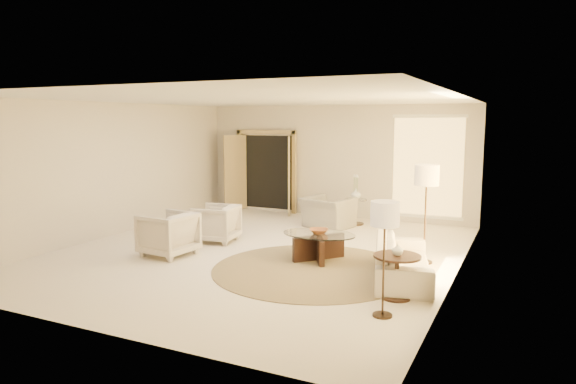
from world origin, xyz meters
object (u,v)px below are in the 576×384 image
at_px(end_table, 397,269).
at_px(bowl, 319,231).
at_px(side_table, 356,209).
at_px(floor_lamp_far, 385,219).
at_px(accent_chair, 328,207).
at_px(floor_lamp_near, 427,180).
at_px(coffee_table, 319,243).
at_px(armchair_left, 216,222).
at_px(end_vase, 398,250).
at_px(side_vase, 356,194).
at_px(sofa, 403,259).
at_px(armchair_right, 168,232).

relative_size(end_table, bowl, 1.95).
relative_size(side_table, floor_lamp_far, 0.41).
xyz_separation_m(accent_chair, floor_lamp_near, (2.56, -2.07, 0.98)).
bearing_deg(bowl, floor_lamp_near, 19.95).
distance_m(accent_chair, end_table, 4.78).
height_order(coffee_table, side_table, side_table).
bearing_deg(armchair_left, accent_chair, 137.15).
height_order(end_table, floor_lamp_far, floor_lamp_far).
xyz_separation_m(armchair_left, floor_lamp_near, (4.09, 0.21, 1.03)).
height_order(end_vase, side_vase, side_vase).
relative_size(sofa, side_vase, 8.36).
bearing_deg(coffee_table, end_table, -38.55).
bearing_deg(side_vase, accent_chair, -130.02).
bearing_deg(end_table, sofa, 98.18).
bearing_deg(floor_lamp_near, floor_lamp_far, -90.00).
relative_size(armchair_left, end_vase, 5.06).
relative_size(sofa, side_table, 3.43).
distance_m(armchair_left, coffee_table, 2.43).
bearing_deg(accent_chair, side_vase, -115.35).
bearing_deg(side_vase, end_table, -65.66).
bearing_deg(bowl, side_table, 96.80).
height_order(coffee_table, floor_lamp_far, floor_lamp_far).
bearing_deg(armchair_left, sofa, 69.30).
relative_size(floor_lamp_far, side_vase, 5.87).
relative_size(sofa, armchair_left, 2.52).
relative_size(armchair_left, side_vase, 3.31).
relative_size(coffee_table, side_table, 2.38).
height_order(armchair_left, side_table, armchair_left).
height_order(armchair_right, end_vase, armchair_right).
relative_size(bowl, side_vase, 1.34).
bearing_deg(end_vase, accent_chair, 122.39).
xyz_separation_m(armchair_right, floor_lamp_near, (4.28, 1.48, 1.00)).
bearing_deg(bowl, armchair_left, 170.44).
bearing_deg(floor_lamp_far, floor_lamp_near, 90.00).
relative_size(end_table, floor_lamp_near, 0.38).
height_order(floor_lamp_far, bowl, floor_lamp_far).
bearing_deg(armchair_right, end_vase, 89.37).
height_order(side_table, floor_lamp_far, floor_lamp_far).
height_order(accent_chair, end_vase, accent_chair).
xyz_separation_m(armchair_right, floor_lamp_far, (4.28, -1.20, 0.80)).
xyz_separation_m(end_table, side_table, (-2.08, 4.60, -0.05)).
distance_m(floor_lamp_near, end_vase, 2.10).
distance_m(armchair_left, armchair_right, 1.28).
bearing_deg(floor_lamp_near, armchair_left, -177.03).
bearing_deg(end_vase, floor_lamp_far, -89.99).
relative_size(accent_chair, side_table, 1.75).
relative_size(armchair_left, bowl, 2.48).
relative_size(sofa, armchair_right, 2.38).
distance_m(side_table, bowl, 3.28).
xyz_separation_m(accent_chair, end_table, (2.56, -4.04, -0.04)).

